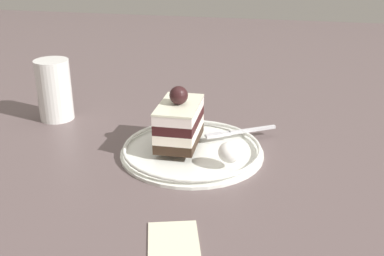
# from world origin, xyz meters

# --- Properties ---
(ground_plane) EXTENTS (2.40, 2.40, 0.00)m
(ground_plane) POSITION_xyz_m (0.00, 0.00, 0.00)
(ground_plane) COLOR #5C4C4C
(dessert_plate) EXTENTS (0.23, 0.23, 0.01)m
(dessert_plate) POSITION_xyz_m (-0.01, -0.01, 0.01)
(dessert_plate) COLOR white
(dessert_plate) RESTS_ON ground_plane
(cake_slice) EXTENTS (0.06, 0.11, 0.09)m
(cake_slice) POSITION_xyz_m (-0.03, -0.01, 0.05)
(cake_slice) COLOR #301F15
(cake_slice) RESTS_ON dessert_plate
(whipped_cream_dollop) EXTENTS (0.03, 0.03, 0.03)m
(whipped_cream_dollop) POSITION_xyz_m (0.06, -0.06, 0.03)
(whipped_cream_dollop) COLOR white
(whipped_cream_dollop) RESTS_ON dessert_plate
(fork) EXTENTS (0.11, 0.07, 0.00)m
(fork) POSITION_xyz_m (0.06, 0.05, 0.02)
(fork) COLOR silver
(fork) RESTS_ON dessert_plate
(drink_glass_near) EXTENTS (0.06, 0.06, 0.11)m
(drink_glass_near) POSITION_xyz_m (-0.29, 0.08, 0.05)
(drink_glass_near) COLOR white
(drink_glass_near) RESTS_ON ground_plane
(folded_napkin) EXTENTS (0.08, 0.12, 0.00)m
(folded_napkin) POSITION_xyz_m (0.02, -0.25, 0.00)
(folded_napkin) COLOR beige
(folded_napkin) RESTS_ON ground_plane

